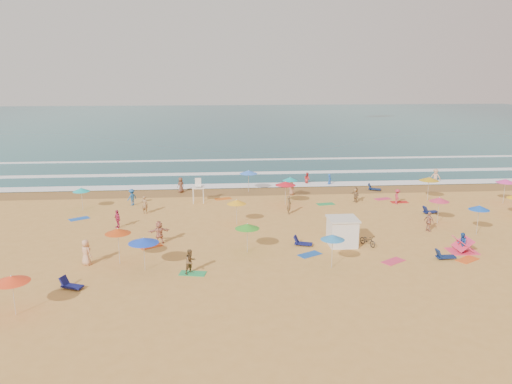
{
  "coord_description": "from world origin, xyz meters",
  "views": [
    {
      "loc": [
        -5.83,
        -40.3,
        12.77
      ],
      "look_at": [
        -2.07,
        6.0,
        1.5
      ],
      "focal_mm": 35.0,
      "sensor_mm": 36.0,
      "label": 1
    }
  ],
  "objects": [
    {
      "name": "beach_umbrellas",
      "position": [
        3.23,
        0.36,
        2.14
      ],
      "size": [
        50.01,
        29.0,
        0.77
      ],
      "color": "gold",
      "rests_on": "ground"
    },
    {
      "name": "cabana",
      "position": [
        3.51,
        -5.28,
        1.0
      ],
      "size": [
        2.0,
        2.0,
        2.0
      ],
      "primitive_type": "cube",
      "color": "white",
      "rests_on": "ground"
    },
    {
      "name": "wet_sand",
      "position": [
        0.0,
        12.5,
        0.01
      ],
      "size": [
        220.0,
        220.0,
        0.0
      ],
      "primitive_type": "plane",
      "color": "olive",
      "rests_on": "ground"
    },
    {
      "name": "ocean",
      "position": [
        0.0,
        84.0,
        0.0
      ],
      "size": [
        220.0,
        140.0,
        0.18
      ],
      "primitive_type": "cube",
      "color": "#0C4756",
      "rests_on": "ground"
    },
    {
      "name": "beachgoers",
      "position": [
        0.02,
        4.08,
        0.78
      ],
      "size": [
        35.87,
        26.44,
        2.04
      ],
      "color": "#2459AC",
      "rests_on": "ground"
    },
    {
      "name": "surf_foam",
      "position": [
        0.0,
        21.32,
        0.1
      ],
      "size": [
        200.0,
        18.7,
        0.05
      ],
      "color": "white",
      "rests_on": "ground"
    },
    {
      "name": "loungers",
      "position": [
        5.43,
        -3.05,
        0.17
      ],
      "size": [
        55.2,
        24.48,
        0.34
      ],
      "color": "#0E1D47",
      "rests_on": "ground"
    },
    {
      "name": "lifeguard_stand",
      "position": [
        -7.65,
        8.21,
        1.05
      ],
      "size": [
        1.2,
        1.2,
        2.1
      ],
      "primitive_type": null,
      "color": "white",
      "rests_on": "ground"
    },
    {
      "name": "ground",
      "position": [
        0.0,
        0.0,
        0.0
      ],
      "size": [
        220.0,
        220.0,
        0.0
      ],
      "primitive_type": "plane",
      "color": "gold",
      "rests_on": "ground"
    },
    {
      "name": "bicycle",
      "position": [
        5.41,
        -5.58,
        0.41
      ],
      "size": [
        1.22,
        1.61,
        0.81
      ],
      "primitive_type": "imported",
      "rotation": [
        0.0,
        0.0,
        0.5
      ],
      "color": "black",
      "rests_on": "ground"
    },
    {
      "name": "towels",
      "position": [
        0.53,
        -0.53,
        0.01
      ],
      "size": [
        32.3,
        20.62,
        0.03
      ],
      "color": "#CE4A19",
      "rests_on": "ground"
    },
    {
      "name": "cabana_roof",
      "position": [
        3.51,
        -5.28,
        2.06
      ],
      "size": [
        2.2,
        2.2,
        0.12
      ],
      "primitive_type": "cube",
      "color": "silver",
      "rests_on": "cabana"
    }
  ]
}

